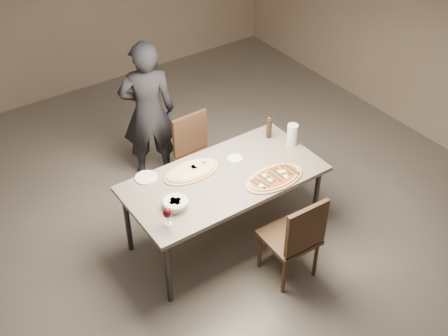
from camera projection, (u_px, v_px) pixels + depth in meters
room at (224, 115)px, 4.62m from camera, size 7.00×7.00×7.00m
dining_table at (224, 182)px, 5.06m from camera, size 1.80×0.90×0.75m
zucchini_pizza at (274, 178)px, 4.98m from camera, size 0.59×0.33×0.05m
ham_pizza at (192, 171)px, 5.06m from camera, size 0.55×0.30×0.04m
bread_basket at (175, 203)px, 4.67m from camera, size 0.22×0.22×0.08m
oil_dish at (235, 159)px, 5.22m from camera, size 0.14×0.14×0.02m
pepper_mill_left at (269, 128)px, 5.45m from camera, size 0.06×0.06×0.23m
pepper_mill_right at (292, 135)px, 5.37m from camera, size 0.05×0.05×0.20m
carafe at (292, 135)px, 5.35m from camera, size 0.10×0.10×0.22m
wine_glass at (167, 213)px, 4.46m from camera, size 0.08×0.08×0.17m
side_plate at (146, 178)px, 5.00m from camera, size 0.20×0.20×0.01m
chair_near at (296, 236)px, 4.77m from camera, size 0.44×0.44×0.91m
chair_far at (197, 152)px, 5.74m from camera, size 0.43×0.43×0.89m
diner at (148, 112)px, 5.80m from camera, size 0.68×0.57×1.58m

